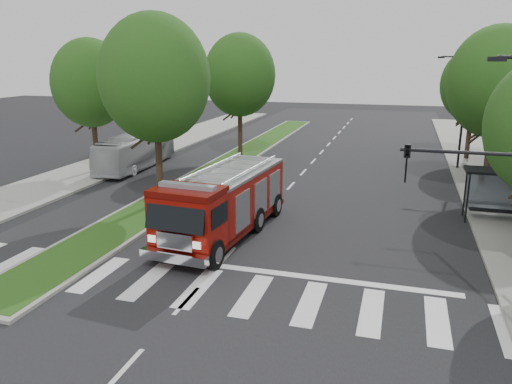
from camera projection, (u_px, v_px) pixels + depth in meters
ground at (227, 256)px, 20.41m from camera, size 140.00×140.00×0.00m
sidewalk_left at (74, 177)px, 33.61m from camera, size 5.00×80.00×0.15m
median at (232, 161)px, 38.68m from camera, size 3.00×50.00×0.15m
bus_shelter at (498, 181)px, 24.34m from camera, size 3.20×1.60×2.61m
tree_right_mid at (497, 82)px, 28.51m from camera, size 5.60×5.60×9.72m
tree_right_far at (474, 85)px, 37.93m from camera, size 5.00×5.00×8.73m
tree_median_near at (155, 78)px, 25.81m from camera, size 5.80×5.80×10.16m
tree_median_far at (240, 75)px, 38.85m from camera, size 5.60×5.60×9.72m
tree_left_mid at (90, 83)px, 33.72m from camera, size 5.20×5.20×9.16m
streetlight_right_far at (461, 107)px, 34.90m from camera, size 2.11×0.20×8.00m
fire_engine at (224, 203)px, 22.47m from camera, size 3.56×9.42×3.20m
city_bus at (136, 151)px, 36.28m from camera, size 2.55×9.18×2.53m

